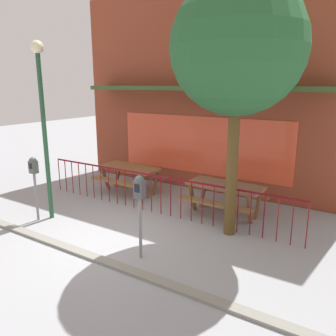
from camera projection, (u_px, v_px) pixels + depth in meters
ground at (112, 238)px, 7.06m from camera, size 40.00×40.00×0.00m
pub_storefront at (205, 92)px, 9.82m from camera, size 8.35×1.32×5.78m
patio_fence_front at (156, 187)px, 8.26m from camera, size 7.04×0.04×0.97m
picnic_table_left at (130, 172)px, 9.91m from camera, size 1.86×1.44×0.79m
picnic_table_right at (225, 191)px, 8.16m from camera, size 1.85×1.43×0.79m
parking_meter_near at (34, 172)px, 7.71m from camera, size 0.18×0.17×1.51m
parking_meter_far at (140, 195)px, 5.97m from camera, size 0.18×0.17×1.57m
street_tree at (238, 48)px, 6.36m from camera, size 2.59×2.59×5.08m
street_lamp at (42, 107)px, 7.50m from camera, size 0.28×0.28×4.01m
curb_edge at (82, 254)px, 6.37m from camera, size 11.69×0.20×0.11m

